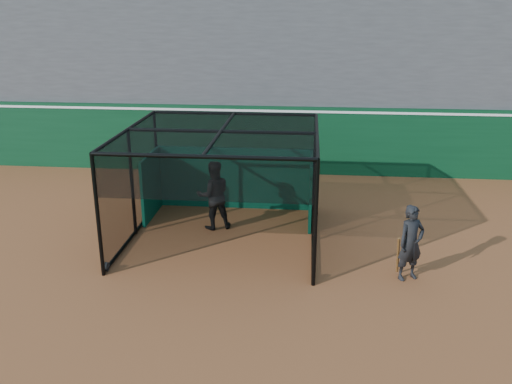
{
  "coord_description": "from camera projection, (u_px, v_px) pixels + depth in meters",
  "views": [
    {
      "loc": [
        1.97,
        -11.11,
        5.93
      ],
      "look_at": [
        0.68,
        2.0,
        1.4
      ],
      "focal_mm": 38.0,
      "sensor_mm": 36.0,
      "label": 1
    }
  ],
  "objects": [
    {
      "name": "outfield_wall",
      "position": [
        255.0,
        138.0,
        20.15
      ],
      "size": [
        50.0,
        0.5,
        2.5
      ],
      "color": "#0A381D",
      "rests_on": "ground"
    },
    {
      "name": "batting_cage",
      "position": [
        222.0,
        186.0,
        14.22
      ],
      "size": [
        4.95,
        4.97,
        2.92
      ],
      "color": "black",
      "rests_on": "ground"
    },
    {
      "name": "batter",
      "position": [
        214.0,
        195.0,
        15.0
      ],
      "size": [
        1.14,
        1.02,
        1.94
      ],
      "primitive_type": "imported",
      "rotation": [
        0.0,
        0.0,
        3.49
      ],
      "color": "black",
      "rests_on": "ground"
    },
    {
      "name": "ground",
      "position": [
        219.0,
        276.0,
        12.57
      ],
      "size": [
        120.0,
        120.0,
        0.0
      ],
      "primitive_type": "plane",
      "color": "brown",
      "rests_on": "ground"
    },
    {
      "name": "grandstand",
      "position": [
        264.0,
        43.0,
        22.66
      ],
      "size": [
        50.0,
        7.85,
        8.95
      ],
      "color": "#4C4C4F",
      "rests_on": "ground"
    },
    {
      "name": "on_deck_player",
      "position": [
        411.0,
        243.0,
        12.17
      ],
      "size": [
        0.77,
        0.67,
        1.77
      ],
      "color": "black",
      "rests_on": "ground"
    }
  ]
}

